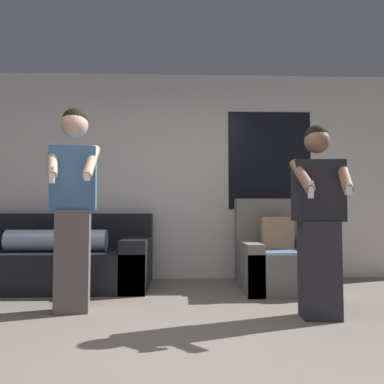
# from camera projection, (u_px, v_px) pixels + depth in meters

# --- Properties ---
(ground_plane) EXTENTS (14.00, 14.00, 0.00)m
(ground_plane) POSITION_uv_depth(u_px,v_px,m) (157.00, 362.00, 2.13)
(ground_plane) COLOR slate
(wall_back) EXTENTS (6.86, 0.07, 2.70)m
(wall_back) POSITION_uv_depth(u_px,v_px,m) (172.00, 175.00, 4.95)
(wall_back) COLOR silver
(wall_back) RESTS_ON ground_plane
(couch) EXTENTS (2.04, 1.00, 0.84)m
(couch) POSITION_uv_depth(u_px,v_px,m) (61.00, 261.00, 4.32)
(couch) COLOR black
(couch) RESTS_ON ground_plane
(armchair) EXTENTS (0.85, 0.89, 1.02)m
(armchair) POSITION_uv_depth(u_px,v_px,m) (277.00, 260.00, 4.21)
(armchair) COLOR slate
(armchair) RESTS_ON ground_plane
(person_left) EXTENTS (0.44, 0.54, 1.77)m
(person_left) POSITION_uv_depth(u_px,v_px,m) (73.00, 204.00, 3.25)
(person_left) COLOR #56514C
(person_left) RESTS_ON ground_plane
(person_right) EXTENTS (0.46, 0.48, 1.58)m
(person_right) POSITION_uv_depth(u_px,v_px,m) (319.00, 219.00, 3.06)
(person_right) COLOR #28282D
(person_right) RESTS_ON ground_plane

